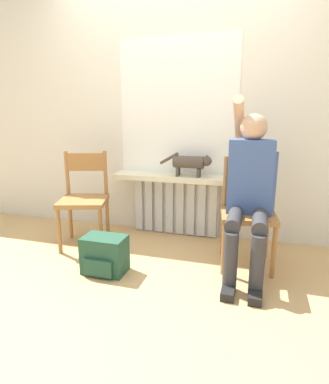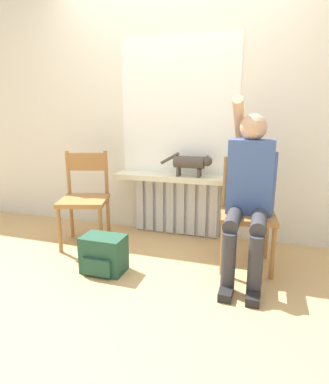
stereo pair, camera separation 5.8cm
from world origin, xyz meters
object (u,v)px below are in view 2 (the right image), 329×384
Objects in this scene: backpack at (104,254)px; chair_right at (247,211)px; person at (249,187)px; cat at (192,162)px; chair_left at (85,197)px.

chair_right is at bearing 24.26° from backpack.
cat is (-0.57, 0.53, 0.09)m from person.
cat is 1.19m from backpack.
person reaches higher than cat.
person is (1.49, -0.11, 0.22)m from chair_left.
cat is at bearing 136.40° from chair_right.
chair_left is at bearing 132.54° from backpack.
person is at bearing -42.88° from cat.
cat is (-0.56, 0.41, 0.31)m from chair_right.
person is 0.78m from cat.
chair_right is 0.76m from cat.
person is 1.24m from backpack.
cat is 1.52× the size of backpack.
backpack is at bearing -161.26° from person.
chair_right is 2.63× the size of backpack.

